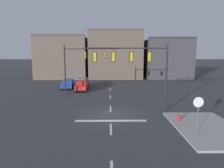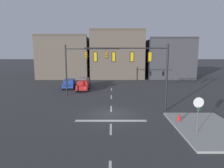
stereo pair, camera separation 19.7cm
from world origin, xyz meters
TOP-DOWN VIEW (x-y plane):
  - ground_plane at (0.00, 0.00)m, footprint 400.00×400.00m
  - sidewalk_near_corner at (7.71, -4.00)m, footprint 5.00×8.00m
  - stop_bar_paint at (0.00, -2.00)m, footprint 6.40×0.50m
  - lane_centreline at (0.00, 2.00)m, footprint 0.16×26.40m
  - signal_mast_near_side at (2.80, 1.04)m, footprint 8.48×0.66m
  - signal_mast_far_side at (-4.24, 8.88)m, footprint 7.56×0.59m
  - stop_sign at (6.38, -5.11)m, footprint 0.76×0.64m
  - car_lot_nearside at (-5.07, 16.55)m, footprint 2.22×4.57m
  - car_lot_middle at (-4.62, 13.07)m, footprint 1.98×4.49m
  - car_lot_farside at (-7.24, 14.96)m, footprint 2.11×4.53m
  - fire_hydrant at (5.93, -2.52)m, footprint 0.40×0.30m
  - building_row at (-0.85, 31.94)m, footprint 36.99×13.39m

SIDE VIEW (x-z plane):
  - ground_plane at x=0.00m, z-range 0.00..0.00m
  - lane_centreline at x=0.00m, z-range 0.00..0.01m
  - stop_bar_paint at x=0.00m, z-range 0.00..0.01m
  - sidewalk_near_corner at x=7.71m, z-range 0.00..0.15m
  - fire_hydrant at x=5.93m, z-range -0.05..0.70m
  - car_lot_nearside at x=-5.07m, z-range 0.05..1.66m
  - car_lot_middle at x=-4.62m, z-range 0.05..1.66m
  - car_lot_farside at x=-7.24m, z-range 0.05..1.66m
  - stop_sign at x=6.38m, z-range 0.73..3.56m
  - signal_mast_far_side at x=-4.24m, z-range 1.27..8.46m
  - signal_mast_near_side at x=2.80m, z-range 1.54..8.50m
  - building_row at x=-0.85m, z-range -0.68..10.78m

